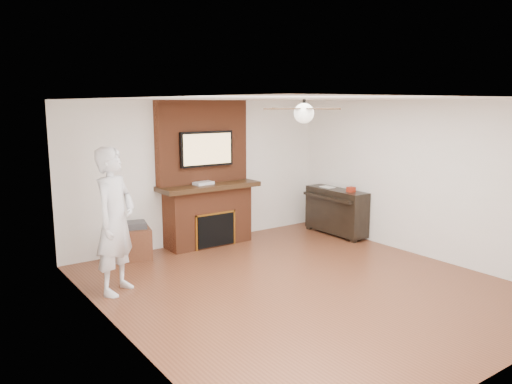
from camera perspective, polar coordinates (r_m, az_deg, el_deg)
room_shell at (r=6.60m, az=5.34°, el=-0.39°), size 5.36×5.86×2.86m
fireplace at (r=8.70m, az=-5.72°, el=0.45°), size 1.78×0.64×2.50m
tv at (r=8.57m, az=-5.65°, el=4.93°), size 1.00×0.08×0.60m
ceiling_fan at (r=6.49m, az=5.50°, el=9.04°), size 1.21×1.21×0.31m
person at (r=6.67m, az=-15.80°, el=-3.20°), size 0.84×0.80×1.91m
side_table at (r=8.21m, az=-13.81°, el=-5.54°), size 0.63×0.63×0.59m
piano at (r=9.48m, az=9.13°, el=-2.08°), size 0.51×1.33×0.96m
cable_box at (r=8.54m, az=-6.04°, el=1.01°), size 0.36×0.24×0.05m
candle_orange at (r=8.60m, az=-5.97°, el=-6.08°), size 0.08×0.08×0.11m
candle_green at (r=8.71m, az=-4.85°, el=-5.92°), size 0.07×0.07×0.09m
candle_cream at (r=8.80m, az=-4.74°, el=-5.71°), size 0.08×0.08×0.11m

